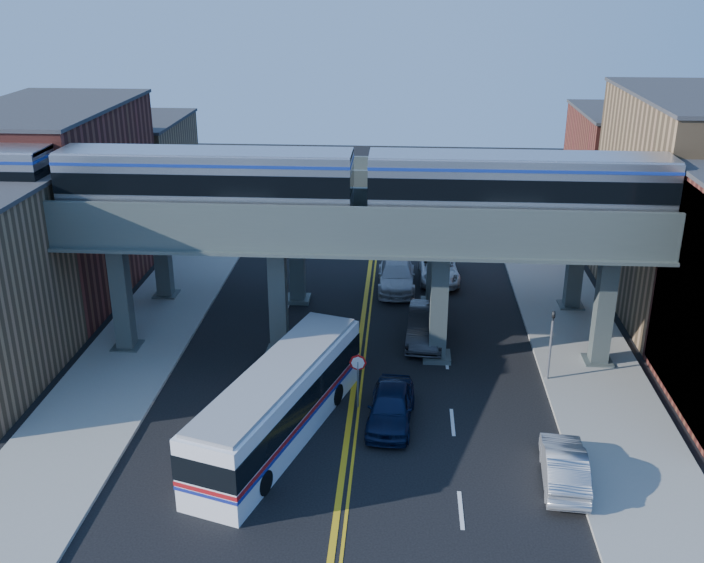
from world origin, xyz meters
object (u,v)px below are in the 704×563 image
(stop_sign, at_px, (358,373))
(car_lane_c, at_px, (439,269))
(traffic_signal, at_px, (551,338))
(car_lane_a, at_px, (391,406))
(car_lane_b, at_px, (426,325))
(car_lane_d, at_px, (396,275))
(car_parked_curb, at_px, (564,466))
(transit_train, at_px, (206,180))
(transit_bus, at_px, (279,404))

(stop_sign, distance_m, car_lane_c, 16.66)
(stop_sign, distance_m, traffic_signal, 9.41)
(stop_sign, height_order, car_lane_c, stop_sign)
(traffic_signal, distance_m, car_lane_a, 8.63)
(car_lane_a, xyz_separation_m, car_lane_b, (1.67, 8.33, 0.07))
(traffic_signal, height_order, car_lane_d, traffic_signal)
(car_lane_a, height_order, car_lane_c, car_lane_a)
(car_lane_d, xyz_separation_m, car_parked_curb, (6.70, -19.56, -0.06))
(car_parked_curb, bearing_deg, car_lane_b, -62.81)
(car_parked_curb, bearing_deg, traffic_signal, -90.24)
(stop_sign, relative_size, traffic_signal, 0.64)
(stop_sign, xyz_separation_m, car_lane_c, (4.15, 16.10, -1.03))
(car_lane_a, relative_size, car_lane_c, 0.90)
(transit_train, distance_m, traffic_signal, 17.89)
(stop_sign, bearing_deg, traffic_signal, 18.63)
(car_lane_c, bearing_deg, stop_sign, -106.67)
(transit_bus, relative_size, car_lane_d, 2.18)
(car_lane_c, bearing_deg, transit_train, -138.66)
(car_lane_b, xyz_separation_m, car_lane_d, (-1.67, 7.39, -0.07))
(transit_train, xyz_separation_m, transit_bus, (4.40, -7.57, -7.54))
(stop_sign, distance_m, car_lane_a, 2.14)
(stop_sign, relative_size, car_lane_c, 0.50)
(transit_bus, bearing_deg, car_parked_curb, -84.62)
(transit_bus, height_order, car_lane_c, transit_bus)
(stop_sign, bearing_deg, car_lane_a, -38.43)
(transit_train, bearing_deg, car_lane_d, 46.55)
(transit_train, height_order, transit_bus, transit_train)
(transit_bus, relative_size, car_lane_c, 2.31)
(transit_bus, height_order, car_parked_curb, transit_bus)
(car_lane_c, bearing_deg, car_lane_b, -98.43)
(transit_train, height_order, car_lane_b, transit_train)
(transit_train, distance_m, transit_bus, 11.55)
(transit_bus, xyz_separation_m, car_parked_curb, (11.32, -2.46, -0.83))
(car_lane_d, bearing_deg, stop_sign, -97.04)
(car_lane_b, relative_size, car_lane_d, 0.96)
(car_lane_d, distance_m, car_parked_curb, 20.67)
(car_lane_c, height_order, car_lane_d, car_lane_d)
(car_lane_c, bearing_deg, transit_bus, -113.50)
(car_lane_b, bearing_deg, stop_sign, -110.10)
(car_lane_a, distance_m, car_lane_d, 15.72)
(transit_bus, bearing_deg, car_lane_d, 2.51)
(traffic_signal, distance_m, car_lane_c, 14.03)
(car_lane_b, relative_size, car_lane_c, 1.02)
(transit_train, distance_m, car_lane_c, 18.16)
(car_lane_d, bearing_deg, car_parked_curb, -72.23)
(traffic_signal, bearing_deg, car_lane_b, 144.13)
(traffic_signal, xyz_separation_m, car_lane_a, (-7.40, -4.19, -1.50))
(car_lane_a, relative_size, car_parked_curb, 1.05)
(traffic_signal, distance_m, transit_bus, 13.27)
(transit_bus, relative_size, car_parked_curb, 2.69)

